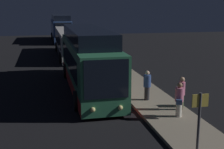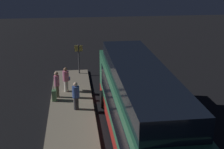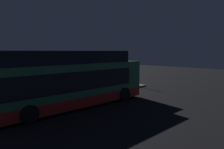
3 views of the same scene
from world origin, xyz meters
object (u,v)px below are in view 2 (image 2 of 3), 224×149
object	(u,v)px
bus_lead	(137,108)
passenger_boarding	(76,95)
sign_post	(79,56)
passenger_waiting	(57,83)
passenger_with_bags	(66,79)
suitcase	(54,95)

from	to	relation	value
bus_lead	passenger_boarding	size ratio (longest dim) A/B	7.21
sign_post	bus_lead	bearing A→B (deg)	-166.67
bus_lead	sign_post	xyz separation A→B (m)	(10.40, 2.46, -0.20)
sign_post	passenger_waiting	bearing A→B (deg)	161.94
passenger_boarding	passenger_with_bags	size ratio (longest dim) A/B	1.00
passenger_boarding	suitcase	size ratio (longest dim) A/B	1.81
passenger_waiting	passenger_with_bags	xyz separation A→B (m)	(0.94, -0.56, -0.05)
suitcase	sign_post	bearing A→B (deg)	-18.12
passenger_with_bags	suitcase	world-z (taller)	passenger_with_bags
passenger_waiting	passenger_with_bags	world-z (taller)	passenger_waiting
passenger_boarding	passenger_waiting	bearing A→B (deg)	-54.13
passenger_boarding	passenger_with_bags	world-z (taller)	passenger_boarding
suitcase	passenger_with_bags	bearing A→B (deg)	-26.70
sign_post	passenger_with_bags	bearing A→B (deg)	165.51
passenger_boarding	passenger_with_bags	xyz separation A→B (m)	(2.94, 0.61, -0.00)
passenger_waiting	sign_post	distance (m)	4.93
passenger_boarding	bus_lead	bearing A→B (deg)	132.62
passenger_with_bags	suitcase	size ratio (longest dim) A/B	1.80
bus_lead	passenger_with_bags	xyz separation A→B (m)	(6.67, 3.43, -0.73)
bus_lead	passenger_with_bags	bearing A→B (deg)	27.18
passenger_boarding	suitcase	world-z (taller)	passenger_boarding
bus_lead	sign_post	size ratio (longest dim) A/B	5.31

